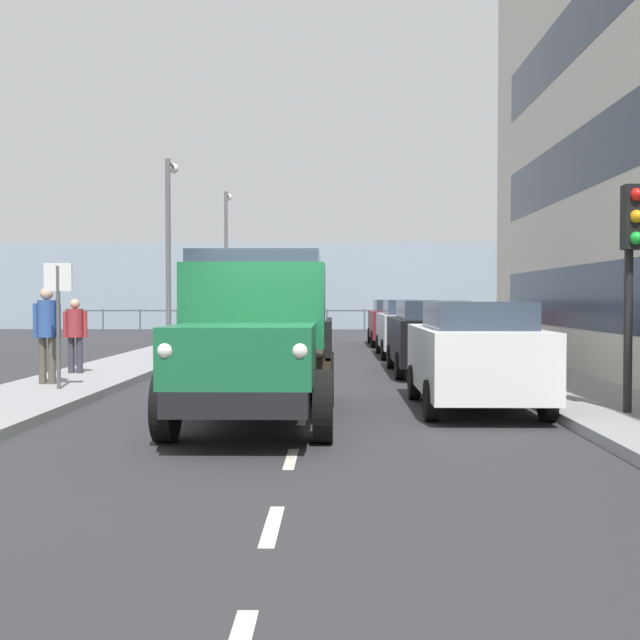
% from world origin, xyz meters
% --- Properties ---
extents(ground_plane, '(80.00, 80.00, 0.00)m').
position_xyz_m(ground_plane, '(0.00, -10.76, 0.00)').
color(ground_plane, '#2D2D30').
extents(sidewalk_left, '(2.17, 42.64, 0.15)m').
position_xyz_m(sidewalk_left, '(-4.73, -10.76, 0.07)').
color(sidewalk_left, gray).
rests_on(sidewalk_left, ground_plane).
extents(sidewalk_right, '(2.17, 42.64, 0.15)m').
position_xyz_m(sidewalk_right, '(4.73, -10.76, 0.07)').
color(sidewalk_right, gray).
rests_on(sidewalk_right, ground_plane).
extents(road_centreline_markings, '(0.12, 37.85, 0.01)m').
position_xyz_m(road_centreline_markings, '(0.00, -9.37, 0.00)').
color(road_centreline_markings, silver).
rests_on(road_centreline_markings, ground_plane).
extents(sea_horizon, '(80.00, 0.80, 5.00)m').
position_xyz_m(sea_horizon, '(0.00, -35.07, 2.50)').
color(sea_horizon, '#8C9EAD').
rests_on(sea_horizon, ground_plane).
extents(seawall_railing, '(28.08, 0.08, 1.20)m').
position_xyz_m(seawall_railing, '(-0.00, -31.47, 0.92)').
color(seawall_railing, '#4C5156').
rests_on(seawall_railing, ground_plane).
extents(truck_vintage_green, '(2.17, 5.64, 2.43)m').
position_xyz_m(truck_vintage_green, '(0.63, -0.75, 1.18)').
color(truck_vintage_green, black).
rests_on(truck_vintage_green, ground_plane).
extents(car_white_kerbside_near, '(1.85, 3.96, 1.72)m').
position_xyz_m(car_white_kerbside_near, '(-2.69, -2.34, 0.89)').
color(car_white_kerbside_near, white).
rests_on(car_white_kerbside_near, ground_plane).
extents(car_black_kerbside_1, '(1.83, 4.42, 1.72)m').
position_xyz_m(car_black_kerbside_1, '(-2.69, -8.24, 0.90)').
color(car_black_kerbside_1, black).
rests_on(car_black_kerbside_1, ground_plane).
extents(car_silver_kerbside_2, '(1.84, 4.47, 1.72)m').
position_xyz_m(car_silver_kerbside_2, '(-2.69, -13.60, 0.90)').
color(car_silver_kerbside_2, '#B7BABF').
rests_on(car_silver_kerbside_2, ground_plane).
extents(car_maroon_kerbside_3, '(1.91, 4.46, 1.72)m').
position_xyz_m(car_maroon_kerbside_3, '(-2.69, -19.37, 0.90)').
color(car_maroon_kerbside_3, maroon).
rests_on(car_maroon_kerbside_3, ground_plane).
extents(car_teal_oppositeside_0, '(1.98, 3.91, 1.72)m').
position_xyz_m(car_teal_oppositeside_0, '(2.69, -12.28, 0.90)').
color(car_teal_oppositeside_0, '#1E6670').
rests_on(car_teal_oppositeside_0, ground_plane).
extents(car_navy_oppositeside_1, '(1.95, 4.03, 1.72)m').
position_xyz_m(car_navy_oppositeside_1, '(2.69, -18.62, 0.90)').
color(car_navy_oppositeside_1, navy).
rests_on(car_navy_oppositeside_1, ground_plane).
extents(car_grey_oppositeside_2, '(1.94, 4.18, 1.72)m').
position_xyz_m(car_grey_oppositeside_2, '(2.69, -24.91, 0.90)').
color(car_grey_oppositeside_2, slate).
rests_on(car_grey_oppositeside_2, ground_plane).
extents(pedestrian_in_dark_coat, '(0.53, 0.34, 1.83)m').
position_xyz_m(pedestrian_in_dark_coat, '(4.97, -4.55, 1.23)').
color(pedestrian_in_dark_coat, '#4C473D').
rests_on(pedestrian_in_dark_coat, sidewalk_right).
extents(pedestrian_near_railing, '(0.53, 0.34, 1.61)m').
position_xyz_m(pedestrian_near_railing, '(5.16, -6.71, 1.09)').
color(pedestrian_near_railing, '#383342').
rests_on(pedestrian_near_railing, sidewalk_right).
extents(traffic_light_near, '(0.28, 0.41, 3.20)m').
position_xyz_m(traffic_light_near, '(-4.63, -0.95, 2.47)').
color(traffic_light_near, black).
rests_on(traffic_light_near, sidewalk_left).
extents(lamp_post_promenade, '(0.32, 1.14, 5.99)m').
position_xyz_m(lamp_post_promenade, '(4.78, -14.54, 3.75)').
color(lamp_post_promenade, '#59595B').
rests_on(lamp_post_promenade, sidewalk_right).
extents(lamp_post_far, '(0.32, 1.14, 6.60)m').
position_xyz_m(lamp_post_far, '(4.64, -26.45, 4.07)').
color(lamp_post_far, '#59595B').
rests_on(lamp_post_far, sidewalk_right).
extents(street_sign, '(0.50, 0.07, 2.25)m').
position_xyz_m(street_sign, '(4.47, -3.74, 1.68)').
color(street_sign, '#4C4C4C').
rests_on(street_sign, sidewalk_right).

